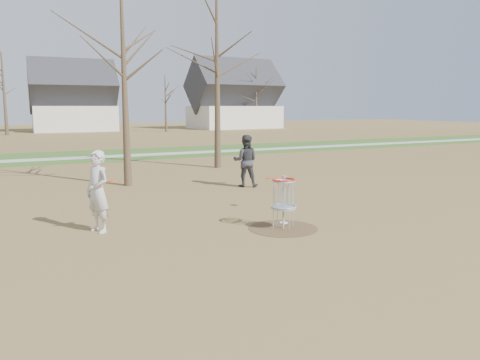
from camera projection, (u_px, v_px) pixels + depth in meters
name	position (u px, v px, depth m)	size (l,w,h in m)	color
ground	(283.00, 228.00, 12.14)	(160.00, 160.00, 0.00)	brown
green_band	(113.00, 155.00, 30.66)	(160.00, 8.00, 0.01)	#2D5119
footpath	(117.00, 156.00, 29.78)	(160.00, 1.50, 0.01)	#9E9E99
dirt_circle	(283.00, 228.00, 12.14)	(1.80, 1.80, 0.01)	#47331E
player_standing	(98.00, 192.00, 11.66)	(0.75, 0.49, 2.07)	beige
player_throwing	(245.00, 161.00, 18.36)	(0.99, 0.77, 2.04)	#323237
disc_grounded	(283.00, 223.00, 12.66)	(0.22, 0.22, 0.02)	white
discs_in_play	(202.00, 179.00, 12.96)	(5.01, 0.72, 0.37)	red
disc_golf_basket	(284.00, 194.00, 11.99)	(0.64, 0.64, 1.35)	#9EA3AD
bare_trees	(97.00, 83.00, 43.67)	(52.62, 44.98, 9.00)	#382B1E
houses_row	(94.00, 104.00, 59.88)	(56.51, 10.01, 7.26)	silver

